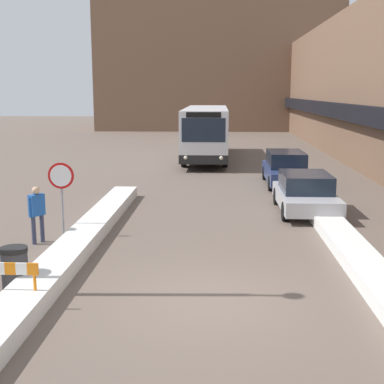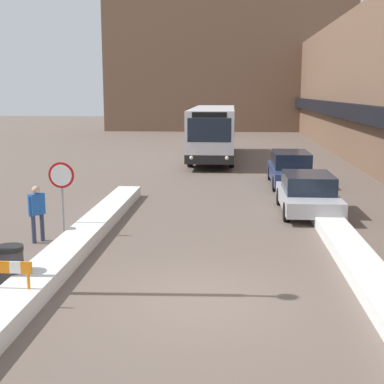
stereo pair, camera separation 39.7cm
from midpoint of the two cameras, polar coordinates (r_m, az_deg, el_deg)
name	(u,v)px [view 2 (the right image)]	position (r m, az deg, el deg)	size (l,w,h in m)	color
ground_plane	(204,300)	(11.13, 2.31, -11.46)	(160.00, 160.00, 0.00)	#66564C
building_backdrop_far	(228,68)	(60.25, 4.04, 13.10)	(26.00, 8.00, 13.46)	brown
snow_bank_left	(63,256)	(13.64, -12.76, -6.63)	(0.90, 17.48, 0.39)	silver
snow_bank_right	(355,257)	(13.94, 17.77, -6.60)	(0.90, 19.69, 0.35)	silver
city_bus	(213,131)	(33.55, 2.62, 6.49)	(2.60, 12.09, 3.18)	silver
parked_car_front	(308,193)	(19.09, 12.84, -0.13)	(1.91, 4.22, 1.37)	#B7B7BC
parked_car_middle	(291,169)	(24.53, 10.95, 2.46)	(1.82, 4.77, 1.52)	navy
stop_sign	(62,183)	(15.94, -13.04, 0.97)	(0.76, 0.08, 2.18)	gray
pedestrian	(37,209)	(15.50, -15.51, -1.71)	(0.41, 0.47, 1.61)	#333851
trash_bin	(10,267)	(12.15, -17.90, -7.65)	(0.59, 0.59, 0.95)	#38383D
construction_barricade	(5,275)	(11.12, -18.37, -8.36)	(1.10, 0.06, 0.94)	orange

